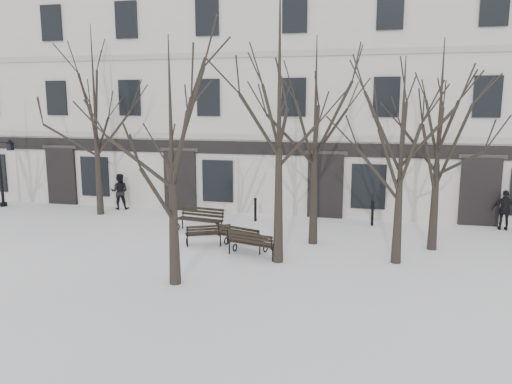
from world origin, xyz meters
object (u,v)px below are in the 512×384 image
(tree_2, at_px, (279,88))
(bench_1, at_px, (252,243))
(tree_1, at_px, (171,133))
(bench_2, at_px, (241,236))
(bench_3, at_px, (200,219))
(tree_3, at_px, (402,137))
(bench_4, at_px, (208,233))
(lamp_post, at_px, (4,168))

(tree_2, height_order, bench_1, tree_2)
(tree_1, relative_size, tree_2, 0.77)
(bench_2, xyz_separation_m, bench_3, (-2.31, 2.15, 0.03))
(tree_3, distance_m, bench_4, 7.58)
(tree_3, bearing_deg, bench_4, 175.46)
(bench_3, relative_size, lamp_post, 0.59)
(tree_2, xyz_separation_m, bench_4, (-2.87, 1.34, -5.16))
(bench_3, height_order, lamp_post, lamp_post)
(bench_1, relative_size, bench_2, 0.99)
(tree_1, bearing_deg, lamp_post, 146.43)
(bench_1, xyz_separation_m, bench_3, (-2.88, 2.85, 0.04))
(tree_2, bearing_deg, bench_4, 154.96)
(bench_1, height_order, bench_2, bench_2)
(bench_2, bearing_deg, bench_4, 7.61)
(tree_2, distance_m, bench_3, 7.11)
(tree_1, height_order, bench_4, tree_1)
(tree_3, relative_size, lamp_post, 1.93)
(bench_1, bearing_deg, bench_3, -28.13)
(tree_1, height_order, bench_2, tree_1)
(tree_3, distance_m, lamp_post, 19.48)
(tree_1, relative_size, tree_3, 1.06)
(bench_3, bearing_deg, tree_1, -67.70)
(tree_2, xyz_separation_m, lamp_post, (-15.00, 5.63, -3.64))
(tree_2, bearing_deg, bench_1, 161.36)
(tree_3, bearing_deg, lamp_post, 165.59)
(tree_3, relative_size, bench_4, 3.91)
(bench_1, distance_m, bench_3, 4.05)
(bench_4, bearing_deg, bench_1, 125.47)
(tree_1, xyz_separation_m, tree_3, (6.25, 3.48, -0.24))
(bench_1, xyz_separation_m, bench_2, (-0.57, 0.71, 0.01))
(bench_2, distance_m, bench_4, 1.39)
(bench_2, xyz_separation_m, lamp_post, (-13.48, 4.61, 1.47))
(bench_1, height_order, lamp_post, lamp_post)
(bench_4, xyz_separation_m, lamp_post, (-12.13, 4.29, 1.52))
(bench_2, bearing_deg, lamp_post, 1.84)
(bench_1, height_order, bench_4, bench_1)
(tree_1, distance_m, bench_4, 5.59)
(tree_3, height_order, bench_2, tree_3)
(tree_2, height_order, bench_2, tree_2)
(tree_1, height_order, tree_3, tree_1)
(bench_3, distance_m, bench_4, 2.07)
(bench_4, bearing_deg, tree_1, 68.77)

